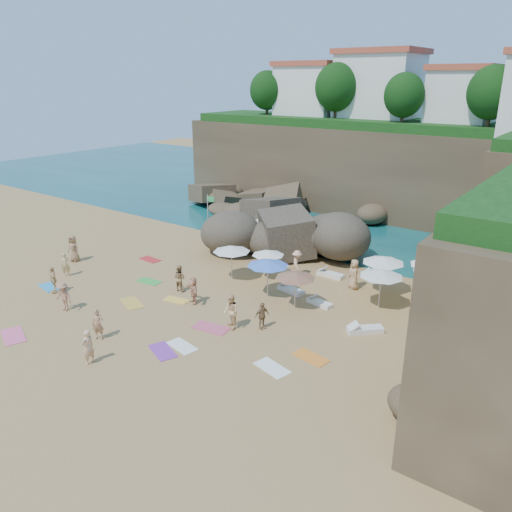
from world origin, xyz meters
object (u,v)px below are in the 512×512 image
Objects in this scene: rock_outcrop at (283,253)px; parasol_0 at (266,220)px; person_stand_3 at (262,316)px; person_stand_6 at (88,347)px; person_stand_0 at (66,265)px; person_stand_2 at (297,263)px; parasol_1 at (384,260)px; lounger_0 at (330,275)px; parasol_2 at (444,258)px; person_stand_4 at (354,274)px; person_stand_1 at (180,278)px; person_stand_5 at (249,240)px; flag_pole at (209,212)px.

rock_outcrop is 2.94m from parasol_0.
person_stand_3 is 0.87× the size of person_stand_6.
person_stand_0 is 0.91× the size of person_stand_2.
parasol_0 is 0.98× the size of parasol_1.
person_stand_6 is at bearing -83.45° from person_stand_0.
parasol_1 is 4.33m from lounger_0.
parasol_2 is at bearing 3.86° from rock_outcrop.
person_stand_3 is 7.81m from person_stand_4.
person_stand_4 is (8.50, 6.63, 0.13)m from person_stand_1.
person_stand_6 is (-1.98, -14.86, -0.03)m from person_stand_2.
person_stand_6 is (2.53, -8.48, 0.02)m from person_stand_1.
lounger_0 is at bearing -21.49° from rock_outcrop.
person_stand_1 is 7.81m from person_stand_2.
person_stand_5 is (-1.03, 8.47, 0.09)m from person_stand_1.
flag_pole is at bearing 23.34° from person_stand_0.
person_stand_3 is at bearing -55.52° from parasol_0.
parasol_1 is at bearing -16.94° from person_stand_5.
rock_outcrop is 5.34× the size of person_stand_1.
person_stand_6 is (10.30, -5.76, 0.05)m from person_stand_0.
flag_pole is 13.99m from person_stand_4.
person_stand_2 is (-8.23, -3.97, -1.01)m from parasol_2.
parasol_1 is 12.41m from person_stand_1.
person_stand_6 is (7.78, -17.24, -1.55)m from flag_pole.
person_stand_1 is at bearing -140.92° from parasol_2.
parasol_2 reaches higher than person_stand_6.
flag_pole is 2.14× the size of person_stand_2.
parasol_1 is at bearing -15.90° from parasol_0.
rock_outcrop is at bearing -154.90° from person_stand_4.
person_stand_6 reaches higher than person_stand_3.
person_stand_1 is 0.98× the size of person_stand_6.
person_stand_3 is (-5.77, -11.38, -1.14)m from parasol_2.
flag_pole is 18.07m from parasol_2.
person_stand_0 is 0.86× the size of person_stand_5.
person_stand_5 reaches higher than person_stand_2.
parasol_1 is (10.82, -3.08, 0.04)m from parasol_0.
parasol_2 is (17.99, 1.59, -0.51)m from flag_pole.
person_stand_5 is (-7.44, 0.91, 0.78)m from lounger_0.
lounger_0 is at bearing -94.45° from person_stand_2.
rock_outcrop reaches higher than lounger_0.
rock_outcrop is 12.05m from person_stand_3.
parasol_2 is at bearing -21.74° from person_stand_0.
person_stand_6 is (-7.65, -15.46, -1.34)m from parasol_1.
rock_outcrop is 5.24× the size of person_stand_6.
parasol_2 is 1.30× the size of person_stand_1.
rock_outcrop is 2.37× the size of flag_pole.
parasol_2 is at bearing 149.52° from person_stand_6.
parasol_0 is 10.16m from person_stand_1.
lounger_0 is 1.10× the size of person_stand_1.
person_stand_0 is at bearing -147.49° from parasol_2.
person_stand_0 is (-9.08, -12.30, 0.79)m from rock_outcrop.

